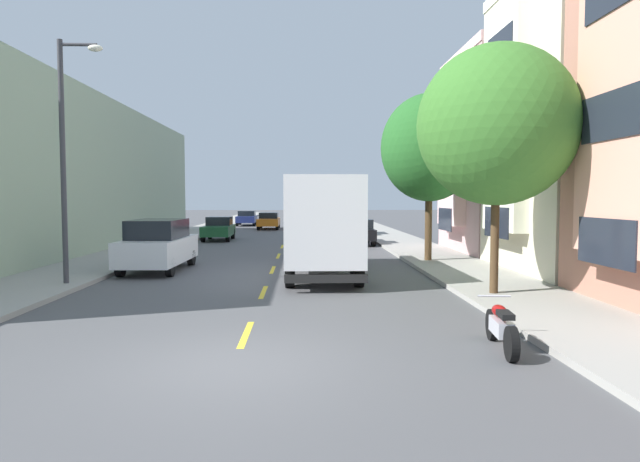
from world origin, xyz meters
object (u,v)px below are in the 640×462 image
Objects in this scene: delivery_box_truck at (321,221)px; parked_hatchback_black at (358,232)px; street_tree_second at (429,148)px; parked_hatchback_forest at (219,228)px; parked_sedan_navy at (247,218)px; parked_motorcycle at (501,327)px; street_tree_nearest at (497,125)px; moving_orange_sedan at (269,220)px; parked_suv_sky at (332,213)px; street_lamp at (67,145)px; parked_pickup_burgundy at (338,219)px; parked_suv_white at (158,245)px; parked_suv_silver at (348,222)px.

delivery_box_truck reaches higher than parked_hatchback_black.
parked_hatchback_forest is at bearing 129.64° from street_tree_second.
street_tree_second reaches higher than parked_sedan_navy.
parked_hatchback_black reaches higher than parked_motorcycle.
delivery_box_truck is 3.90× the size of parked_motorcycle.
street_tree_nearest is 34.63m from moving_orange_sedan.
moving_orange_sedan is (-8.20, 25.35, -4.06)m from street_tree_second.
parked_hatchback_black is (-0.06, -30.67, -0.23)m from parked_suv_sky.
parked_pickup_burgundy is at bearing 72.50° from street_lamp.
parked_sedan_navy is (-10.72, 39.62, -3.96)m from street_tree_nearest.
street_lamp reaches higher than street_tree_nearest.
street_tree_second is 26.95m from moving_orange_sedan.
parked_suv_white is (-10.69, -2.02, -3.82)m from street_tree_second.
parked_suv_sky is 1.07× the size of moving_orange_sedan.
parked_suv_silver is at bearing -89.08° from parked_pickup_burgundy.
parked_suv_silver is 1.07× the size of moving_orange_sedan.
parked_hatchback_black is (2.54, 12.77, -1.18)m from delivery_box_truck.
street_tree_nearest is 0.84× the size of delivery_box_truck.
parked_sedan_navy is 2.21× the size of parked_motorcycle.
parked_suv_sky is at bearing 86.57° from delivery_box_truck.
parked_pickup_burgundy reaches higher than parked_hatchback_forest.
street_lamp is 1.63× the size of moving_orange_sedan.
parked_hatchback_black is at bearing 55.78° from street_lamp.
delivery_box_truck is (-4.60, -3.54, -2.87)m from street_tree_second.
street_lamp reaches higher than parked_motorcycle.
street_tree_second is 26.86m from parked_pickup_burgundy.
parked_suv_sky is (-2.00, 39.90, -3.82)m from street_tree_second.
parked_sedan_navy is at bearing 99.90° from delivery_box_truck.
parked_suv_sky reaches higher than parked_hatchback_forest.
delivery_box_truck is at bearing 135.51° from street_tree_nearest.
parked_sedan_navy is at bearing 101.45° from parked_motorcycle.
parked_suv_sky is 1.20× the size of parked_hatchback_forest.
moving_orange_sedan reaches higher than parked_motorcycle.
parked_suv_silver and parked_suv_white have the same top height.
street_tree_second reaches higher than parked_hatchback_black.
parked_suv_sky is 42.82m from parked_suv_white.
parked_suv_silver is (10.37, 22.90, -3.37)m from street_lamp.
parked_motorcycle is (0.34, -30.21, -0.58)m from parked_suv_silver.
parked_suv_sky is 1.00× the size of parked_suv_white.
street_lamp reaches higher than parked_suv_silver.
street_tree_nearest is at bearing -86.45° from parked_pickup_burgundy.
delivery_box_truck is 1.66× the size of parked_suv_sky.
street_lamp is 1.83× the size of parked_hatchback_black.
parked_sedan_navy is (-8.58, 5.09, -0.08)m from parked_pickup_burgundy.
moving_orange_sedan is 39.13m from parked_motorcycle.
delivery_box_truck reaches higher than moving_orange_sedan.
parked_sedan_navy is 23.96m from parked_hatchback_black.
parked_suv_silver reaches higher than parked_sedan_navy.
parked_suv_silver is at bearing 94.54° from street_tree_nearest.
parked_hatchback_forest and parked_hatchback_black have the same top height.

